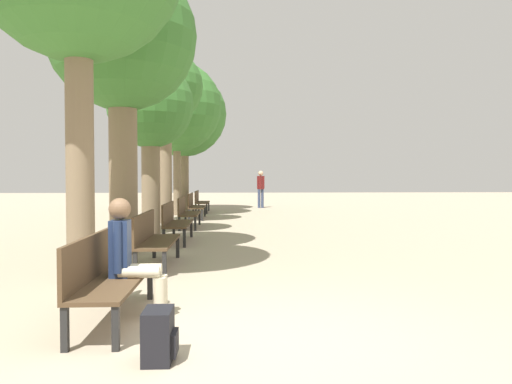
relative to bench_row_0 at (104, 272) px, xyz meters
name	(u,v)px	position (x,y,z in m)	size (l,w,h in m)	color
ground_plane	(255,341)	(1.51, -0.70, -0.50)	(80.00, 80.00, 0.00)	tan
bench_row_0	(104,272)	(0.00, 0.00, 0.00)	(0.51, 1.87, 0.88)	#4C3823
bench_row_1	(152,236)	(0.00, 3.06, 0.00)	(0.51, 1.87, 0.88)	#4C3823
bench_row_2	(174,220)	(0.00, 6.12, 0.00)	(0.51, 1.87, 0.88)	#4C3823
bench_row_3	(186,210)	(0.00, 9.18, 0.00)	(0.51, 1.87, 0.88)	#4C3823
bench_row_4	(194,204)	(0.00, 12.24, 0.00)	(0.51, 1.87, 0.88)	#4C3823
bench_row_5	(200,200)	(0.00, 15.30, 0.00)	(0.51, 1.87, 0.88)	#4C3823
tree_row_1	(122,41)	(-0.77, 4.53, 3.54)	(2.83, 2.83, 5.56)	#7A664C
tree_row_2	(150,109)	(-0.77, 7.77, 2.70)	(2.20, 2.20, 4.41)	#7A664C
tree_row_3	(165,89)	(-0.77, 10.65, 3.69)	(2.35, 2.35, 5.46)	#7A664C
tree_row_4	(177,107)	(-0.77, 13.89, 3.58)	(3.39, 3.39, 5.79)	#7A664C
tree_row_5	(183,115)	(-0.77, 16.55, 3.63)	(3.69, 3.69, 6.01)	#7A664C
person_seated	(131,254)	(0.24, 0.14, 0.16)	(0.59, 0.34, 1.25)	beige
backpack	(159,336)	(0.71, -1.14, -0.29)	(0.26, 0.35, 0.42)	black
pedestrian_near	(261,187)	(2.64, 18.02, 0.49)	(0.35, 0.31, 1.73)	#384260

